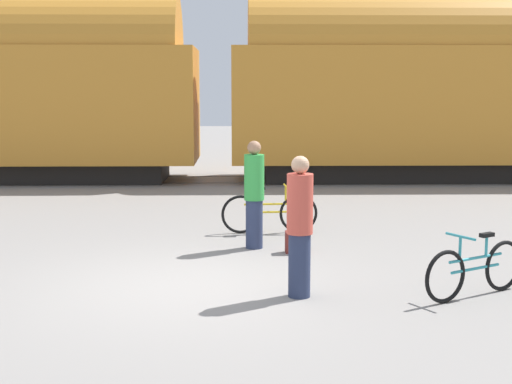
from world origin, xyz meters
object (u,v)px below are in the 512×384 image
(freight_train, at_px, (214,85))
(person_in_red, at_px, (300,226))
(bicycle_yellow, at_px, (270,213))
(person_in_green, at_px, (254,194))
(backpack, at_px, (294,242))
(bicycle_teal, at_px, (475,269))

(freight_train, bearing_deg, person_in_red, -82.78)
(bicycle_yellow, relative_size, person_in_green, 0.99)
(person_in_green, distance_m, backpack, 1.01)
(person_in_red, xyz_separation_m, person_in_green, (-0.51, 2.73, -0.01))
(freight_train, height_order, person_in_green, freight_train)
(freight_train, distance_m, person_in_green, 8.94)
(bicycle_teal, bearing_deg, person_in_red, 178.67)
(bicycle_yellow, bearing_deg, bicycle_teal, -59.24)
(freight_train, bearing_deg, bicycle_teal, -72.50)
(freight_train, bearing_deg, bicycle_yellow, -80.58)
(bicycle_teal, height_order, bicycle_yellow, bicycle_yellow)
(backpack, bearing_deg, bicycle_teal, -49.74)
(freight_train, distance_m, backpack, 9.52)
(person_in_green, relative_size, backpack, 5.11)
(person_in_red, bearing_deg, bicycle_yellow, 22.27)
(person_in_green, bearing_deg, bicycle_yellow, 46.63)
(freight_train, bearing_deg, backpack, -80.20)
(freight_train, distance_m, bicycle_yellow, 7.93)
(freight_train, relative_size, person_in_green, 27.63)
(bicycle_teal, height_order, person_in_green, person_in_green)
(freight_train, xyz_separation_m, backpack, (1.56, -9.06, -2.47))
(bicycle_teal, distance_m, bicycle_yellow, 4.65)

